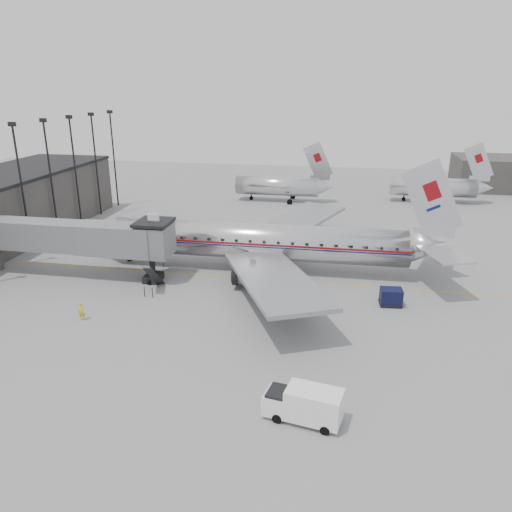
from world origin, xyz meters
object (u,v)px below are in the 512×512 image
(baggage_cart_navy, at_px, (391,297))
(ramp_worker, at_px, (82,311))
(airliner, at_px, (265,242))
(service_van, at_px, (304,404))

(baggage_cart_navy, height_order, ramp_worker, ramp_worker)
(airliner, relative_size, ramp_worker, 24.47)
(airliner, bearing_deg, baggage_cart_navy, -28.99)
(airliner, relative_size, baggage_cart_navy, 18.35)
(ramp_worker, bearing_deg, airliner, 34.31)
(airliner, distance_m, ramp_worker, 20.28)
(service_van, height_order, baggage_cart_navy, service_van)
(baggage_cart_navy, bearing_deg, airliner, 146.71)
(service_van, height_order, ramp_worker, service_van)
(service_van, bearing_deg, airliner, 115.39)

